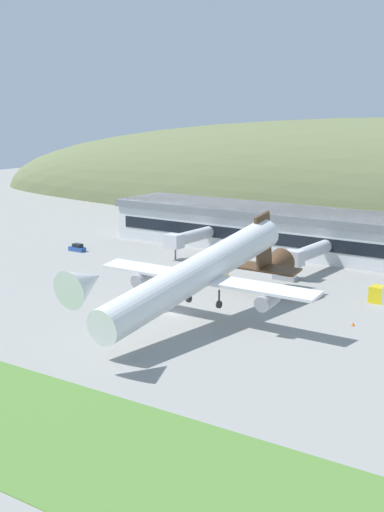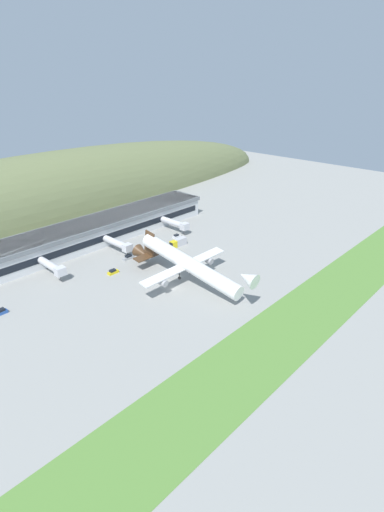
{
  "view_description": "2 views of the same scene",
  "coord_description": "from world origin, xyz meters",
  "px_view_note": "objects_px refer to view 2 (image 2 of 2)",
  "views": [
    {
      "loc": [
        62.87,
        -84.76,
        31.36
      ],
      "look_at": [
        3.58,
        -0.01,
        9.44
      ],
      "focal_mm": 50.0,
      "sensor_mm": 36.0,
      "label": 1
    },
    {
      "loc": [
        -79.7,
        -82.95,
        65.1
      ],
      "look_at": [
        9.19,
        0.16,
        8.64
      ],
      "focal_mm": 28.0,
      "sensor_mm": 36.0,
      "label": 2
    }
  ],
  "objects_px": {
    "service_car_2": "(177,236)",
    "service_car_0": "(1,312)",
    "traffic_cone_0": "(202,256)",
    "jetway_1": "(119,244)",
    "fuel_truck": "(178,242)",
    "service_car_3": "(128,257)",
    "terminal_building": "(95,230)",
    "jetway_0": "(53,267)",
    "jetway_2": "(176,223)",
    "service_car_1": "(113,272)",
    "cargo_airplane": "(187,264)"
  },
  "relations": [
    {
      "from": "jetway_2",
      "to": "terminal_building",
      "type": "bearing_deg",
      "value": 151.73
    },
    {
      "from": "jetway_2",
      "to": "traffic_cone_0",
      "type": "bearing_deg",
      "value": -113.86
    },
    {
      "from": "terminal_building",
      "to": "jetway_1",
      "type": "distance_m",
      "value": 16.6
    },
    {
      "from": "jetway_0",
      "to": "service_car_2",
      "type": "relative_size",
      "value": 3.98
    },
    {
      "from": "jetway_1",
      "to": "fuel_truck",
      "type": "xyz_separation_m",
      "value": [
        21.12,
        -11.73,
        -2.51
      ]
    },
    {
      "from": "cargo_airplane",
      "to": "fuel_truck",
      "type": "xyz_separation_m",
      "value": [
        20.61,
        24.76,
        -5.77
      ]
    },
    {
      "from": "terminal_building",
      "to": "fuel_truck",
      "type": "height_order",
      "value": "terminal_building"
    },
    {
      "from": "jetway_1",
      "to": "traffic_cone_0",
      "type": "relative_size",
      "value": 26.71
    },
    {
      "from": "service_car_3",
      "to": "traffic_cone_0",
      "type": "distance_m",
      "value": 28.36
    },
    {
      "from": "jetway_0",
      "to": "jetway_2",
      "type": "height_order",
      "value": "same"
    },
    {
      "from": "jetway_1",
      "to": "fuel_truck",
      "type": "distance_m",
      "value": 24.29
    },
    {
      "from": "traffic_cone_0",
      "to": "jetway_1",
      "type": "bearing_deg",
      "value": 128.03
    },
    {
      "from": "jetway_1",
      "to": "terminal_building",
      "type": "bearing_deg",
      "value": 87.32
    },
    {
      "from": "terminal_building",
      "to": "jetway_2",
      "type": "bearing_deg",
      "value": -28.27
    },
    {
      "from": "service_car_2",
      "to": "service_car_3",
      "type": "height_order",
      "value": "service_car_3"
    },
    {
      "from": "service_car_3",
      "to": "jetway_2",
      "type": "bearing_deg",
      "value": 11.7
    },
    {
      "from": "jetway_1",
      "to": "service_car_2",
      "type": "height_order",
      "value": "jetway_1"
    },
    {
      "from": "terminal_building",
      "to": "service_car_1",
      "type": "relative_size",
      "value": 27.66
    },
    {
      "from": "jetway_2",
      "to": "service_car_0",
      "type": "xyz_separation_m",
      "value": [
        -82.17,
        -9.32,
        -3.29
      ]
    },
    {
      "from": "jetway_1",
      "to": "traffic_cone_0",
      "type": "height_order",
      "value": "jetway_1"
    },
    {
      "from": "terminal_building",
      "to": "service_car_2",
      "type": "xyz_separation_m",
      "value": [
        26.2,
        -21.37,
        -4.68
      ]
    },
    {
      "from": "jetway_0",
      "to": "service_car_2",
      "type": "height_order",
      "value": "jetway_0"
    },
    {
      "from": "service_car_2",
      "to": "service_car_3",
      "type": "bearing_deg",
      "value": -176.2
    },
    {
      "from": "terminal_building",
      "to": "jetway_2",
      "type": "xyz_separation_m",
      "value": [
        30.7,
        -16.51,
        -1.3
      ]
    },
    {
      "from": "service_car_0",
      "to": "service_car_3",
      "type": "height_order",
      "value": "service_car_0"
    },
    {
      "from": "service_car_0",
      "to": "service_car_1",
      "type": "relative_size",
      "value": 0.98
    },
    {
      "from": "jetway_2",
      "to": "cargo_airplane",
      "type": "relative_size",
      "value": 0.29
    },
    {
      "from": "jetway_0",
      "to": "service_car_1",
      "type": "bearing_deg",
      "value": -39.24
    },
    {
      "from": "service_car_2",
      "to": "service_car_3",
      "type": "xyz_separation_m",
      "value": [
        -27.91,
        -1.85,
        0.05
      ]
    },
    {
      "from": "jetway_0",
      "to": "service_car_1",
      "type": "distance_m",
      "value": 20.49
    },
    {
      "from": "jetway_1",
      "to": "service_car_1",
      "type": "bearing_deg",
      "value": -134.81
    },
    {
      "from": "service_car_3",
      "to": "fuel_truck",
      "type": "xyz_separation_m",
      "value": [
        22.07,
        -5.04,
        0.82
      ]
    },
    {
      "from": "service_car_3",
      "to": "traffic_cone_0",
      "type": "bearing_deg",
      "value": -42.1
    },
    {
      "from": "traffic_cone_0",
      "to": "jetway_0",
      "type": "bearing_deg",
      "value": 151.36
    },
    {
      "from": "jetway_0",
      "to": "service_car_0",
      "type": "xyz_separation_m",
      "value": [
        -22.83,
        -9.79,
        -3.29
      ]
    },
    {
      "from": "jetway_1",
      "to": "traffic_cone_0",
      "type": "bearing_deg",
      "value": -51.97
    },
    {
      "from": "service_car_2",
      "to": "jetway_0",
      "type": "bearing_deg",
      "value": 174.45
    },
    {
      "from": "jetway_0",
      "to": "service_car_1",
      "type": "xyz_separation_m",
      "value": [
        15.66,
        -12.79,
        -3.34
      ]
    },
    {
      "from": "fuel_truck",
      "to": "traffic_cone_0",
      "type": "bearing_deg",
      "value": -94.2
    },
    {
      "from": "service_car_2",
      "to": "jetway_1",
      "type": "bearing_deg",
      "value": 169.83
    },
    {
      "from": "fuel_truck",
      "to": "traffic_cone_0",
      "type": "relative_size",
      "value": 13.24
    },
    {
      "from": "service_car_2",
      "to": "service_car_0",
      "type": "bearing_deg",
      "value": -176.71
    },
    {
      "from": "jetway_2",
      "to": "service_car_2",
      "type": "distance_m",
      "value": 7.44
    },
    {
      "from": "jetway_2",
      "to": "service_car_0",
      "type": "bearing_deg",
      "value": -173.53
    },
    {
      "from": "jetway_0",
      "to": "jetway_1",
      "type": "bearing_deg",
      "value": -1.02
    },
    {
      "from": "cargo_airplane",
      "to": "jetway_1",
      "type": "bearing_deg",
      "value": 90.8
    },
    {
      "from": "jetway_1",
      "to": "service_car_2",
      "type": "xyz_separation_m",
      "value": [
        26.97,
        -4.84,
        -3.38
      ]
    },
    {
      "from": "service_car_0",
      "to": "traffic_cone_0",
      "type": "xyz_separation_m",
      "value": [
        70.8,
        -16.4,
        -0.42
      ]
    },
    {
      "from": "jetway_1",
      "to": "fuel_truck",
      "type": "height_order",
      "value": "jetway_1"
    },
    {
      "from": "service_car_0",
      "to": "service_car_2",
      "type": "bearing_deg",
      "value": 3.29
    }
  ]
}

